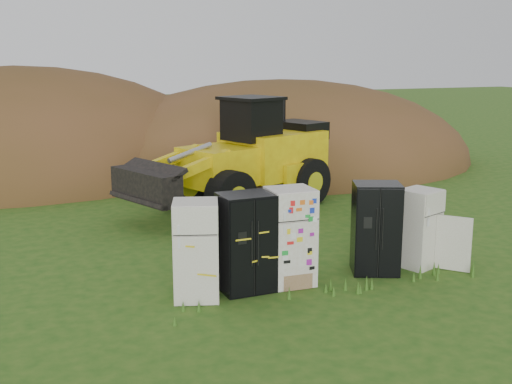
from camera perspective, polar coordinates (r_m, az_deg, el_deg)
ground at (r=12.75m, az=5.53°, el=-7.78°), size 120.00×120.00×0.00m
fridge_leftmost at (r=11.56m, az=-5.34°, el=-5.18°), size 0.99×0.97×1.80m
fridge_black_side at (r=11.90m, az=-0.88°, el=-4.51°), size 0.98×0.78×1.85m
fridge_sticker at (r=12.24m, az=3.06°, el=-3.98°), size 0.87×0.81×1.87m
fridge_black_right at (r=13.10m, az=10.61°, el=-3.18°), size 1.15×1.07×1.83m
fridge_open_door at (r=13.69m, az=14.27°, el=-3.13°), size 0.93×0.90×1.63m
wheel_loader at (r=17.97m, az=-2.28°, el=3.32°), size 7.06×4.82×3.17m
dirt_mound_right at (r=25.90m, az=2.14°, el=2.49°), size 16.36×12.00×6.78m
dirt_mound_left at (r=25.52m, az=-20.14°, el=1.60°), size 15.80×11.85×7.90m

